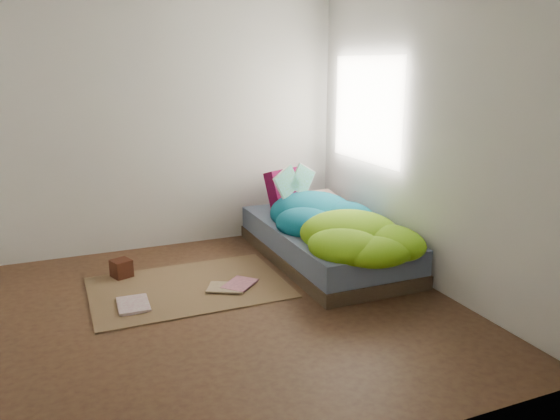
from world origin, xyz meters
The scene contains 12 objects.
ground centered at (0.00, 0.00, 0.00)m, with size 3.50×3.50×0.00m, color #3B2116.
room_walls centered at (0.01, 0.01, 1.63)m, with size 3.54×3.54×2.62m.
bed centered at (1.22, 0.72, 0.17)m, with size 1.00×2.00×0.34m.
duvet centered at (1.22, 0.50, 0.51)m, with size 0.96×1.84×0.34m, color #075A71, non-canonical shape.
rug centered at (-0.15, 0.55, 0.01)m, with size 1.60×1.10×0.01m, color brown.
pillow_floral centered at (1.42, 1.36, 0.40)m, with size 0.54×0.34×0.12m, color white.
pillow_magenta centered at (1.12, 1.41, 0.55)m, with size 0.43×0.13×0.43m, color #4F0523.
open_book centered at (1.09, 1.12, 0.81)m, with size 0.42×0.09×0.26m, color green, non-canonical shape.
wooden_box centered at (-0.64, 1.00, 0.09)m, with size 0.15×0.15×0.15m, color #36120C.
floor_book_a centered at (-0.75, 0.35, 0.02)m, with size 0.24×0.32×0.02m, color silver.
floor_book_b centered at (0.17, 0.47, 0.03)m, with size 0.22×0.30×0.03m, color #D37A88.
floor_book_c centered at (0.08, 0.28, 0.02)m, with size 0.22×0.30×0.02m, color tan.
Camera 1 is at (-1.09, -3.68, 1.83)m, focal length 35.00 mm.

